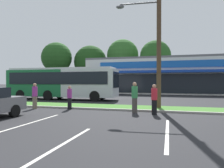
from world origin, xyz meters
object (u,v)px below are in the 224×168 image
(city_bus, at_px, (62,82))
(pedestrian_by_pole, at_px, (135,97))
(pedestrian_near_bench, at_px, (154,99))
(pedestrian_far, at_px, (70,98))
(pedestrian_mid, at_px, (35,96))
(utility_pole, at_px, (157,30))
(car_3, at_px, (82,90))

(city_bus, xyz_separation_m, pedestrian_by_pole, (8.74, -6.90, -0.85))
(pedestrian_near_bench, xyz_separation_m, pedestrian_far, (-5.58, 0.66, -0.07))
(city_bus, bearing_deg, pedestrian_near_bench, -37.27)
(pedestrian_mid, xyz_separation_m, pedestrian_far, (2.44, 0.34, -0.09))
(pedestrian_by_pole, distance_m, pedestrian_far, 4.42)
(utility_pole, height_order, car_3, utility_pole)
(car_3, distance_m, pedestrian_near_bench, 16.10)
(car_3, bearing_deg, pedestrian_mid, -81.03)
(pedestrian_far, bearing_deg, car_3, 132.29)
(pedestrian_far, bearing_deg, utility_pole, 37.89)
(car_3, relative_size, pedestrian_near_bench, 2.51)
(utility_pole, height_order, pedestrian_near_bench, utility_pole)
(city_bus, xyz_separation_m, pedestrian_mid, (1.89, -6.97, -0.89))
(car_3, relative_size, pedestrian_by_pole, 2.36)
(city_bus, distance_m, pedestrian_far, 7.98)
(car_3, bearing_deg, utility_pole, -46.28)
(pedestrian_near_bench, bearing_deg, city_bus, -157.73)
(pedestrian_by_pole, bearing_deg, city_bus, -95.57)
(city_bus, height_order, pedestrian_mid, city_bus)
(pedestrian_near_bench, distance_m, pedestrian_by_pole, 1.24)
(utility_pole, relative_size, car_3, 2.32)
(utility_pole, relative_size, pedestrian_by_pole, 5.46)
(utility_pole, bearing_deg, pedestrian_by_pole, -122.36)
(pedestrian_near_bench, xyz_separation_m, pedestrian_mid, (-8.02, 0.33, 0.02))
(pedestrian_by_pole, xyz_separation_m, pedestrian_far, (-4.41, 0.27, -0.12))
(city_bus, height_order, pedestrian_near_bench, city_bus)
(utility_pole, bearing_deg, pedestrian_near_bench, -89.81)
(car_3, bearing_deg, pedestrian_by_pole, -54.34)
(car_3, distance_m, pedestrian_far, 12.76)
(utility_pole, distance_m, pedestrian_mid, 9.35)
(utility_pole, height_order, pedestrian_by_pole, utility_pole)
(utility_pole, distance_m, pedestrian_by_pole, 4.89)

